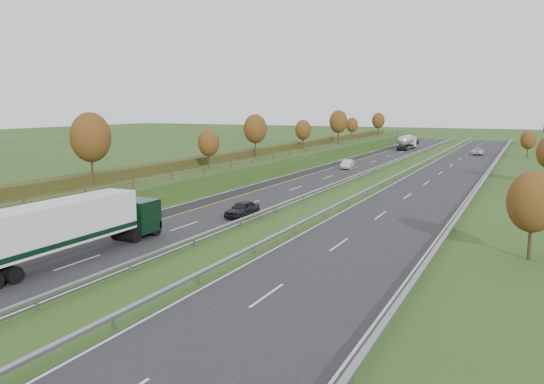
% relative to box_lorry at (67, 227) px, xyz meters
% --- Properties ---
extents(ground, '(400.00, 400.00, 0.00)m').
position_rel_box_lorry_xyz_m(ground, '(7.72, 43.81, -2.33)').
color(ground, '#2B491A').
rests_on(ground, ground).
extents(near_carriageway, '(10.50, 200.00, 0.04)m').
position_rel_box_lorry_xyz_m(near_carriageway, '(-0.28, 48.81, -2.31)').
color(near_carriageway, black).
rests_on(near_carriageway, ground).
extents(far_carriageway, '(10.50, 200.00, 0.04)m').
position_rel_box_lorry_xyz_m(far_carriageway, '(16.22, 48.81, -2.31)').
color(far_carriageway, black).
rests_on(far_carriageway, ground).
extents(hard_shoulder, '(3.00, 200.00, 0.04)m').
position_rel_box_lorry_xyz_m(hard_shoulder, '(-4.03, 48.81, -2.31)').
color(hard_shoulder, black).
rests_on(hard_shoulder, ground).
extents(lane_markings, '(26.75, 200.00, 0.01)m').
position_rel_box_lorry_xyz_m(lane_markings, '(6.12, 48.69, -2.28)').
color(lane_markings, silver).
rests_on(lane_markings, near_carriageway).
extents(embankment_left, '(12.00, 200.00, 2.00)m').
position_rel_box_lorry_xyz_m(embankment_left, '(-13.28, 48.81, -1.33)').
color(embankment_left, '#2B491A').
rests_on(embankment_left, ground).
extents(hedge_left, '(2.20, 180.00, 1.10)m').
position_rel_box_lorry_xyz_m(hedge_left, '(-15.28, 48.81, 0.22)').
color(hedge_left, '#343817').
rests_on(hedge_left, embankment_left).
extents(fence_left, '(0.12, 189.06, 1.20)m').
position_rel_box_lorry_xyz_m(fence_left, '(-8.78, 48.40, 0.40)').
color(fence_left, '#422B19').
rests_on(fence_left, embankment_left).
extents(median_barrier_near, '(0.32, 200.00, 0.71)m').
position_rel_box_lorry_xyz_m(median_barrier_near, '(5.42, 48.81, -1.72)').
color(median_barrier_near, gray).
rests_on(median_barrier_near, ground).
extents(median_barrier_far, '(0.32, 200.00, 0.71)m').
position_rel_box_lorry_xyz_m(median_barrier_far, '(10.52, 48.81, -1.72)').
color(median_barrier_far, gray).
rests_on(median_barrier_far, ground).
extents(outer_barrier_far, '(0.32, 200.00, 0.71)m').
position_rel_box_lorry_xyz_m(outer_barrier_far, '(22.02, 48.81, -1.71)').
color(outer_barrier_far, gray).
rests_on(outer_barrier_far, ground).
extents(trees_left, '(6.64, 164.30, 7.66)m').
position_rel_box_lorry_xyz_m(trees_left, '(-12.93, 45.44, 4.04)').
color(trees_left, '#2D2116').
rests_on(trees_left, embankment_left).
extents(box_lorry, '(2.58, 16.28, 4.06)m').
position_rel_box_lorry_xyz_m(box_lorry, '(0.00, 0.00, 0.00)').
color(box_lorry, black).
rests_on(box_lorry, near_carriageway).
extents(road_tanker, '(2.40, 11.22, 3.46)m').
position_rel_box_lorry_xyz_m(road_tanker, '(0.27, 104.29, -0.47)').
color(road_tanker, silver).
rests_on(road_tanker, near_carriageway).
extents(car_dark_near, '(1.89, 4.35, 1.46)m').
position_rel_box_lorry_xyz_m(car_dark_near, '(3.50, 17.49, -1.56)').
color(car_dark_near, black).
rests_on(car_dark_near, near_carriageway).
extents(car_silver_mid, '(2.13, 4.66, 1.48)m').
position_rel_box_lorry_xyz_m(car_silver_mid, '(0.04, 59.43, -1.55)').
color(car_silver_mid, silver).
rests_on(car_silver_mid, near_carriageway).
extents(car_small_far, '(2.58, 5.47, 1.54)m').
position_rel_box_lorry_xyz_m(car_small_far, '(-1.88, 123.04, -1.52)').
color(car_small_far, '#14183F').
rests_on(car_small_far, near_carriageway).
extents(car_oncoming, '(2.72, 5.13, 1.37)m').
position_rel_box_lorry_xyz_m(car_oncoming, '(17.15, 95.97, -1.60)').
color(car_oncoming, silver).
rests_on(car_oncoming, far_carriageway).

